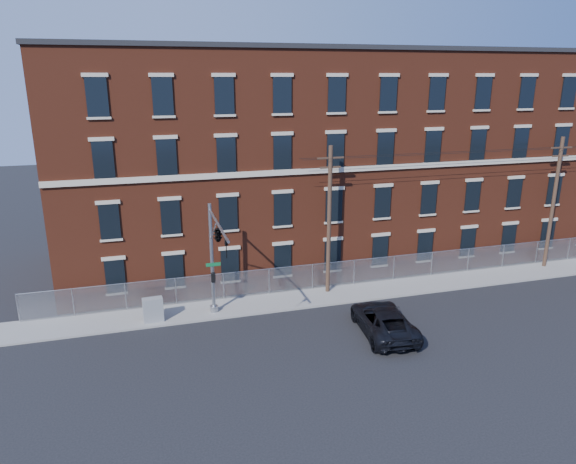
{
  "coord_description": "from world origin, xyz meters",
  "views": [
    {
      "loc": [
        -9.86,
        -25.69,
        14.38
      ],
      "look_at": [
        -1.3,
        4.0,
        5.11
      ],
      "focal_mm": 32.6,
      "sensor_mm": 36.0,
      "label": 1
    }
  ],
  "objects_px": {
    "traffic_signal_mast": "(216,243)",
    "utility_pole_near": "(329,218)",
    "pickup_truck": "(383,320)",
    "utility_cabinet": "(153,310)"
  },
  "relations": [
    {
      "from": "pickup_truck",
      "to": "utility_pole_near",
      "type": "bearing_deg",
      "value": -74.61
    },
    {
      "from": "traffic_signal_mast",
      "to": "utility_pole_near",
      "type": "xyz_separation_m",
      "value": [
        8.0,
        3.42,
        -0.05
      ]
    },
    {
      "from": "utility_pole_near",
      "to": "pickup_truck",
      "type": "height_order",
      "value": "utility_pole_near"
    },
    {
      "from": "traffic_signal_mast",
      "to": "pickup_truck",
      "type": "relative_size",
      "value": 1.2
    },
    {
      "from": "utility_pole_near",
      "to": "utility_cabinet",
      "type": "height_order",
      "value": "utility_pole_near"
    },
    {
      "from": "utility_pole_near",
      "to": "utility_cabinet",
      "type": "bearing_deg",
      "value": -173.18
    },
    {
      "from": "traffic_signal_mast",
      "to": "utility_pole_near",
      "type": "height_order",
      "value": "utility_pole_near"
    },
    {
      "from": "utility_pole_near",
      "to": "pickup_truck",
      "type": "bearing_deg",
      "value": -80.72
    },
    {
      "from": "traffic_signal_mast",
      "to": "utility_cabinet",
      "type": "height_order",
      "value": "traffic_signal_mast"
    },
    {
      "from": "utility_pole_near",
      "to": "pickup_truck",
      "type": "relative_size",
      "value": 1.71
    }
  ]
}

